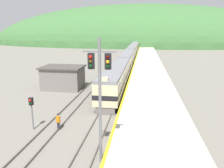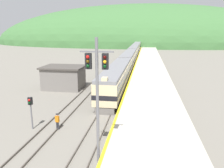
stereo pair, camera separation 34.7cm
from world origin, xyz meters
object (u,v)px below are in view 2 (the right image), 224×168
Objects in this scene: express_train_lead_car at (117,77)px; carriage_fourth at (137,46)px; carriage_second at (129,59)px; track_worker at (57,121)px; carriage_fifth at (139,43)px; signal_mast_main at (97,84)px; signal_post_siding at (31,106)px; carriage_third at (134,51)px.

carriage_fourth is at bearing 90.00° from express_train_lead_car.
track_worker is (-3.70, -37.78, -1.21)m from carriage_second.
express_train_lead_car reaches higher than carriage_second.
carriage_fifth reaches higher than track_worker.
signal_mast_main reaches higher than express_train_lead_car.
signal_mast_main is at bearing -88.23° from carriage_second.
carriage_fourth is 84.72m from track_worker.
carriage_fifth is (0.00, 70.28, 0.00)m from carriage_second.
signal_mast_main reaches higher than carriage_fourth.
carriage_fourth is (0.00, 46.85, 0.00)m from carriage_second.
carriage_second is 6.99× the size of signal_post_siding.
carriage_second is 23.43m from carriage_third.
carriage_fifth is 108.12m from track_worker.
carriage_third is at bearing 90.00° from express_train_lead_car.
signal_post_siding is (-6.12, -38.08, 0.23)m from carriage_second.
carriage_fifth is 112.79m from signal_mast_main.
carriage_second is at bearing -90.00° from carriage_fourth.
carriage_fifth is at bearing 90.00° from carriage_second.
express_train_lead_car is 16.22m from signal_post_siding.
carriage_fourth is at bearing -90.00° from carriage_fifth.
signal_post_siding is at bearing 149.60° from signal_mast_main.
carriage_fourth is at bearing 90.84° from signal_mast_main.
signal_mast_main is at bearing -30.40° from signal_post_siding.
signal_post_siding is at bearing -95.68° from carriage_third.
track_worker is (-3.70, -61.20, -1.21)m from carriage_third.
carriage_second is 1.00× the size of carriage_fifth.
carriage_fifth is at bearing 86.77° from signal_post_siding.
carriage_third is 23.43m from carriage_fourth.
signal_mast_main is 8.41m from track_worker.
track_worker is at bearing 7.26° from signal_post_siding.
carriage_fourth is at bearing 90.00° from carriage_second.
signal_post_siding is (-6.12, -15.01, 0.22)m from express_train_lead_car.
express_train_lead_car is 0.95× the size of carriage_third.
express_train_lead_car is 46.49m from carriage_third.
signal_post_siding is at bearing -94.12° from carriage_fourth.
carriage_third is at bearing 84.32° from signal_post_siding.
express_train_lead_car is 6.63× the size of signal_post_siding.
carriage_third is (0.00, 46.49, -0.01)m from express_train_lead_car.
signal_mast_main is at bearing -89.33° from carriage_fifth.
track_worker is (2.42, 0.31, -1.44)m from signal_post_siding.
carriage_third reaches higher than track_worker.
carriage_fifth is at bearing 90.00° from carriage_third.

